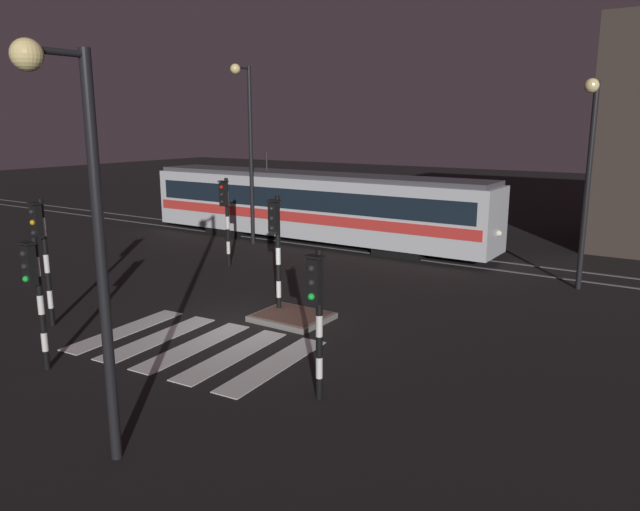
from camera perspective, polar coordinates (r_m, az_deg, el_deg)
name	(u,v)px	position (r m, az deg, el deg)	size (l,w,h in m)	color
ground_plane	(244,326)	(17.04, -7.17, -6.57)	(120.00, 120.00, 0.00)	black
rail_near	(405,258)	(25.40, 7.98, -0.20)	(80.00, 0.12, 0.03)	#59595E
rail_far	(419,252)	(26.68, 9.31, 0.36)	(80.00, 0.12, 0.03)	#59595E
crosswalk_zebra	(194,346)	(15.71, -11.78, -8.37)	(5.77, 4.10, 0.02)	silver
traffic_island	(292,317)	(17.37, -2.65, -5.80)	(2.02, 1.71, 0.18)	slate
traffic_light_corner_near_right	(317,303)	(11.90, -0.32, -4.51)	(0.36, 0.42, 3.11)	black
traffic_light_corner_near_left	(42,244)	(17.88, -24.75, 1.02)	(0.36, 0.42, 3.54)	black
traffic_light_median_centre	(276,238)	(17.36, -4.16, 1.69)	(0.36, 0.42, 3.48)	black
traffic_light_kerb_mid_left	(35,284)	(14.76, -25.29, -2.48)	(0.36, 0.42, 3.07)	black
traffic_light_corner_far_left	(225,209)	(23.57, -8.89, 4.37)	(0.36, 0.42, 3.44)	black
street_lamp_trackside_right	(589,159)	(21.43, 23.98, 8.28)	(0.44, 1.21, 6.83)	black
street_lamp_trackside_left	(247,135)	(27.63, -6.88, 11.23)	(0.44, 1.21, 7.96)	black
street_lamp_near_kerb	(82,209)	(9.76, -21.51, 4.07)	(0.44, 1.21, 6.62)	black
tram	(312,205)	(28.23, -0.78, 4.77)	(17.66, 2.58, 4.15)	silver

